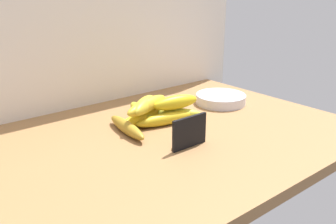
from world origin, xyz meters
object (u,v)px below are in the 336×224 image
Objects in this scene: banana_0 at (127,127)px; banana_6 at (144,105)px; fruit_bowl at (221,99)px; banana_1 at (141,112)px; banana_7 at (176,102)px; banana_2 at (167,119)px; banana_3 at (172,114)px; banana_8 at (147,105)px; chalkboard_sign at (189,133)px; banana_4 at (177,108)px; banana_5 at (145,117)px.

banana_0 is 9.01cm from banana_6.
fruit_bowl is 33.30cm from banana_6.
banana_6 is (-2.66, -5.53, 4.39)cm from banana_1.
banana_7 is at bearing -4.37° from banana_0.
banana_7 reaches higher than banana_2.
banana_1 is at bearing 169.76° from fruit_bowl.
banana_8 is at bearing 170.21° from banana_3.
banana_2 is at bearing -37.80° from banana_8.
banana_8 is (0.96, 19.54, 2.34)cm from chalkboard_sign.
banana_4 is 0.93× the size of banana_5.
banana_3 is 8.66cm from banana_5.
banana_8 is (-1.91, -5.88, 4.27)cm from banana_1.
banana_3 reaches higher than fruit_bowl.
banana_8 reaches higher than banana_1.
chalkboard_sign reaches higher than banana_7.
fruit_bowl is 1.14× the size of banana_6.
banana_2 is at bearing -36.19° from banana_6.
banana_3 is at bearing -142.67° from banana_4.
banana_1 reaches higher than fruit_bowl.
banana_6 is 0.99× the size of banana_7.
banana_2 is at bearing -145.65° from banana_4.
banana_4 is (14.63, 22.18, -2.22)cm from chalkboard_sign.
chalkboard_sign is 0.72× the size of banana_7.
fruit_bowl is at bearing -1.54° from banana_5.
banana_1 is 12.21cm from banana_4.
banana_2 is 7.26cm from banana_8.
banana_6 reaches higher than banana_3.
banana_5 reaches higher than banana_4.
banana_7 is 0.81× the size of banana_8.
banana_5 is (-8.23, 2.70, 0.16)cm from banana_3.
banana_1 is at bearing 83.57° from chalkboard_sign.
banana_3 is at bearing -11.13° from banana_6.
banana_3 is at bearing 105.93° from banana_7.
banana_3 is at bearing -0.00° from banana_0.
banana_1 is at bearing 68.58° from banana_5.
banana_3 is 4.28cm from banana_7.
chalkboard_sign is 26.67cm from banana_4.
banana_1 is 0.94× the size of banana_2.
banana_0 is 13.09cm from banana_2.
banana_3 is (3.73, 2.12, 0.07)cm from banana_2.
banana_7 is at bearing -172.39° from fruit_bowl.
banana_8 reaches higher than banana_4.
fruit_bowl is 0.89× the size of banana_0.
chalkboard_sign is at bearing -92.81° from banana_8.
banana_0 is at bearing -170.22° from banana_8.
banana_7 is (17.02, -1.30, 4.21)cm from banana_0.
banana_6 reaches higher than banana_1.
banana_8 is (-8.69, 2.74, 0.22)cm from banana_7.
chalkboard_sign is 0.57× the size of banana_1.
banana_8 is at bearing -24.86° from banana_6.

